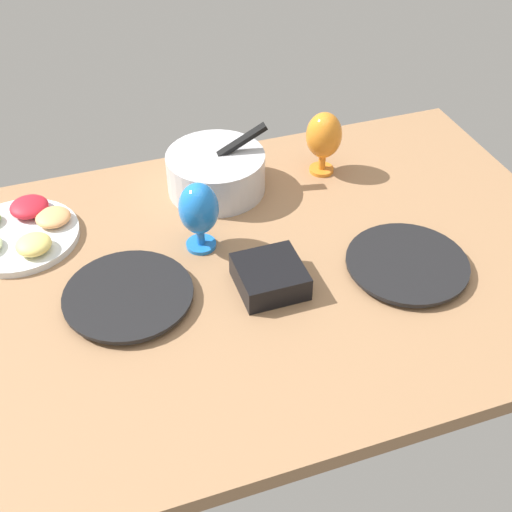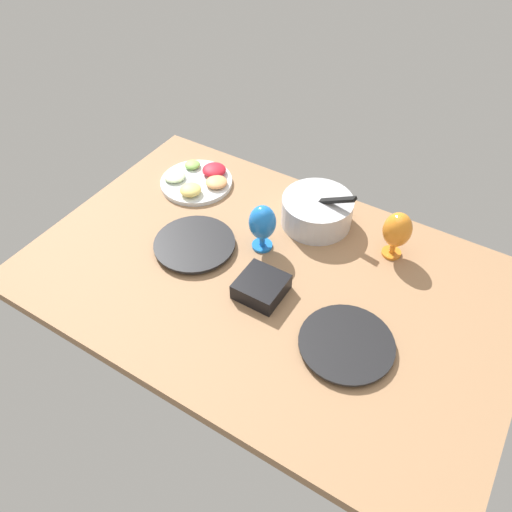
# 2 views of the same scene
# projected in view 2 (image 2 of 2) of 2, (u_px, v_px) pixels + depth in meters

# --- Properties ---
(ground_plane) EXTENTS (1.60, 1.04, 0.04)m
(ground_plane) POSITION_uv_depth(u_px,v_px,m) (268.00, 280.00, 1.69)
(ground_plane) COLOR #99704C
(dinner_plate_left) EXTENTS (0.28, 0.28, 0.02)m
(dinner_plate_left) POSITION_uv_depth(u_px,v_px,m) (195.00, 245.00, 1.76)
(dinner_plate_left) COLOR #4C4C51
(dinner_plate_left) RESTS_ON ground_plane
(dinner_plate_right) EXTENTS (0.28, 0.28, 0.02)m
(dinner_plate_right) POSITION_uv_depth(u_px,v_px,m) (346.00, 344.00, 1.47)
(dinner_plate_right) COLOR #4C4C51
(dinner_plate_right) RESTS_ON ground_plane
(mixing_bowl) EXTENTS (0.27, 0.26, 0.17)m
(mixing_bowl) POSITION_uv_depth(u_px,v_px,m) (317.00, 210.00, 1.82)
(mixing_bowl) COLOR silver
(mixing_bowl) RESTS_ON ground_plane
(fruit_platter) EXTENTS (0.29, 0.29, 0.05)m
(fruit_platter) POSITION_uv_depth(u_px,v_px,m) (198.00, 180.00, 2.01)
(fruit_platter) COLOR silver
(fruit_platter) RESTS_ON ground_plane
(hurricane_glass_orange) EXTENTS (0.10, 0.10, 0.18)m
(hurricane_glass_orange) POSITION_uv_depth(u_px,v_px,m) (397.00, 231.00, 1.67)
(hurricane_glass_orange) COLOR orange
(hurricane_glass_orange) RESTS_ON ground_plane
(hurricane_glass_blue) EXTENTS (0.09, 0.09, 0.18)m
(hurricane_glass_blue) POSITION_uv_depth(u_px,v_px,m) (262.00, 224.00, 1.70)
(hurricane_glass_blue) COLOR blue
(hurricane_glass_blue) RESTS_ON ground_plane
(square_bowl_black) EXTENTS (0.14, 0.14, 0.06)m
(square_bowl_black) POSITION_uv_depth(u_px,v_px,m) (261.00, 286.00, 1.60)
(square_bowl_black) COLOR black
(square_bowl_black) RESTS_ON ground_plane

